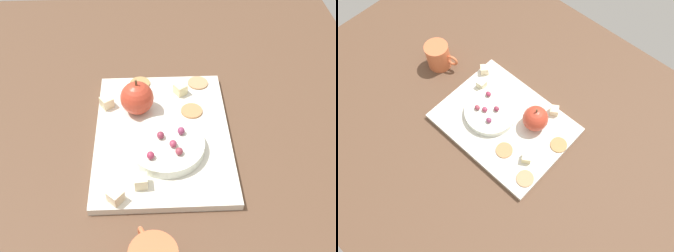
# 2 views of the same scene
# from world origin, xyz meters

# --- Properties ---
(table) EXTENTS (1.30, 1.04, 0.03)m
(table) POSITION_xyz_m (0.00, 0.00, 0.02)
(table) COLOR brown
(table) RESTS_ON ground
(platter) EXTENTS (0.37, 0.28, 0.02)m
(platter) POSITION_xyz_m (-0.03, -0.01, 0.04)
(platter) COLOR silver
(platter) RESTS_ON table
(serving_dish) EXTENTS (0.15, 0.15, 0.02)m
(serving_dish) POSITION_xyz_m (0.01, 0.00, 0.06)
(serving_dish) COLOR white
(serving_dish) RESTS_ON platter
(apple_whole) EXTENTS (0.07, 0.07, 0.07)m
(apple_whole) POSITION_xyz_m (-0.10, -0.06, 0.08)
(apple_whole) COLOR #BB3C27
(apple_whole) RESTS_ON platter
(apple_stem) EXTENTS (0.01, 0.01, 0.01)m
(apple_stem) POSITION_xyz_m (-0.10, -0.06, 0.13)
(apple_stem) COLOR brown
(apple_stem) RESTS_ON apple_whole
(cheese_cube_0) EXTENTS (0.03, 0.03, 0.02)m
(cheese_cube_0) POSITION_xyz_m (-0.16, 0.04, 0.06)
(cheese_cube_0) COLOR beige
(cheese_cube_0) RESTS_ON platter
(cheese_cube_1) EXTENTS (0.03, 0.03, 0.02)m
(cheese_cube_1) POSITION_xyz_m (0.13, -0.09, 0.06)
(cheese_cube_1) COLOR beige
(cheese_cube_1) RESTS_ON platter
(cheese_cube_2) EXTENTS (0.03, 0.03, 0.02)m
(cheese_cube_2) POSITION_xyz_m (-0.12, -0.13, 0.06)
(cheese_cube_2) COLOR beige
(cheese_cube_2) RESTS_ON platter
(cheese_cube_3) EXTENTS (0.03, 0.03, 0.02)m
(cheese_cube_3) POSITION_xyz_m (0.10, -0.05, 0.06)
(cheese_cube_3) COLOR beige
(cheese_cube_3) RESTS_ON platter
(cracker_0) EXTENTS (0.05, 0.05, 0.00)m
(cracker_0) POSITION_xyz_m (-0.10, 0.06, 0.05)
(cracker_0) COLOR #BA8050
(cracker_0) RESTS_ON platter
(cracker_1) EXTENTS (0.05, 0.05, 0.00)m
(cracker_1) POSITION_xyz_m (-0.20, -0.05, 0.05)
(cracker_1) COLOR #B3824C
(cracker_1) RESTS_ON platter
(cracker_2) EXTENTS (0.05, 0.05, 0.00)m
(cracker_2) POSITION_xyz_m (-0.19, 0.08, 0.05)
(cracker_2) COLOR tan
(cracker_2) RESTS_ON platter
(grape_0) EXTENTS (0.02, 0.01, 0.01)m
(grape_0) POSITION_xyz_m (0.05, -0.03, 0.08)
(grape_0) COLOR #992D49
(grape_0) RESTS_ON serving_dish
(grape_1) EXTENTS (0.02, 0.01, 0.01)m
(grape_1) POSITION_xyz_m (-0.01, 0.03, 0.08)
(grape_1) COLOR #893458
(grape_1) RESTS_ON serving_dish
(grape_2) EXTENTS (0.02, 0.01, 0.01)m
(grape_2) POSITION_xyz_m (0.04, 0.02, 0.08)
(grape_2) COLOR #8E3544
(grape_2) RESTS_ON serving_dish
(grape_3) EXTENTS (0.02, 0.01, 0.01)m
(grape_3) POSITION_xyz_m (0.02, 0.01, 0.08)
(grape_3) COLOR #9A354F
(grape_3) RESTS_ON serving_dish
(grape_4) EXTENTS (0.02, 0.01, 0.01)m
(grape_4) POSITION_xyz_m (0.00, -0.01, 0.08)
(grape_4) COLOR maroon
(grape_4) RESTS_ON serving_dish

